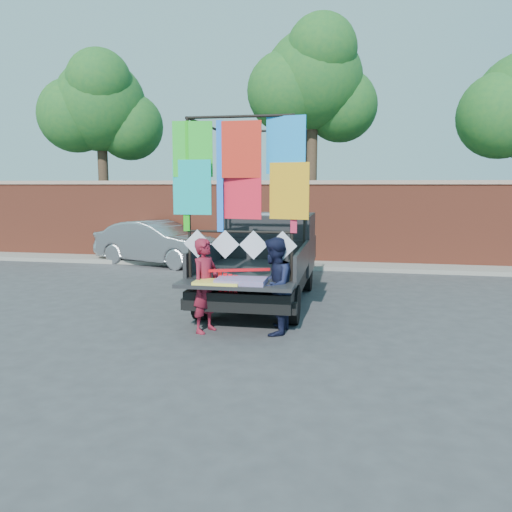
% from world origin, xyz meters
% --- Properties ---
extents(ground, '(90.00, 90.00, 0.00)m').
position_xyz_m(ground, '(0.00, 0.00, 0.00)').
color(ground, '#38383A').
rests_on(ground, ground).
extents(brick_wall, '(30.00, 0.45, 2.61)m').
position_xyz_m(brick_wall, '(0.00, 7.00, 1.33)').
color(brick_wall, brown).
rests_on(brick_wall, ground).
extents(curb, '(30.00, 1.20, 0.12)m').
position_xyz_m(curb, '(0.00, 6.30, 0.06)').
color(curb, gray).
rests_on(curb, ground).
extents(tree_left, '(4.20, 3.30, 7.05)m').
position_xyz_m(tree_left, '(-6.48, 8.12, 5.12)').
color(tree_left, '#38281C').
rests_on(tree_left, ground).
extents(tree_mid, '(4.20, 3.30, 7.73)m').
position_xyz_m(tree_mid, '(1.02, 8.12, 5.70)').
color(tree_mid, '#38281C').
rests_on(tree_mid, ground).
extents(pickup_truck, '(2.28, 5.73, 3.60)m').
position_xyz_m(pickup_truck, '(0.49, 2.27, 0.91)').
color(pickup_truck, black).
rests_on(pickup_truck, ground).
extents(sedan, '(4.39, 2.67, 1.37)m').
position_xyz_m(sedan, '(-3.60, 5.98, 0.68)').
color(sedan, '#ABACB2').
rests_on(sedan, ground).
extents(woman, '(0.57, 0.68, 1.60)m').
position_xyz_m(woman, '(-0.06, -0.74, 0.80)').
color(woman, maroon).
rests_on(woman, ground).
extents(man, '(0.66, 0.82, 1.63)m').
position_xyz_m(man, '(1.10, -0.64, 0.81)').
color(man, '#141934').
rests_on(man, ground).
extents(streamer_bundle, '(0.99, 0.37, 0.70)m').
position_xyz_m(streamer_bundle, '(0.41, -0.70, 0.87)').
color(streamer_bundle, red).
rests_on(streamer_bundle, ground).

